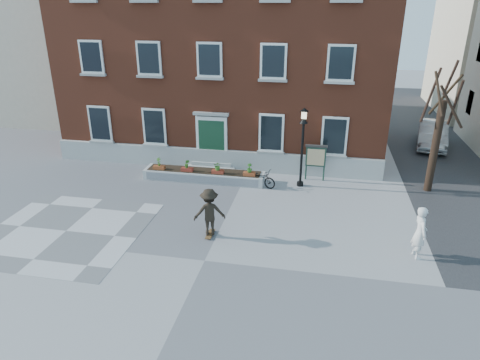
% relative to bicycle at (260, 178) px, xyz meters
% --- Properties ---
extents(ground, '(100.00, 100.00, 0.00)m').
position_rel_bicycle_xyz_m(ground, '(-0.91, -6.95, -0.46)').
color(ground, gray).
rests_on(ground, ground).
extents(checker_patch, '(6.00, 6.00, 0.01)m').
position_rel_bicycle_xyz_m(checker_patch, '(-6.91, -5.95, -0.45)').
color(checker_patch, slate).
rests_on(checker_patch, ground).
extents(distant_building, '(10.00, 12.00, 13.00)m').
position_rel_bicycle_xyz_m(distant_building, '(-18.91, 13.05, 6.04)').
color(distant_building, beige).
rests_on(distant_building, ground).
extents(bicycle, '(1.84, 1.20, 0.91)m').
position_rel_bicycle_xyz_m(bicycle, '(0.00, 0.00, 0.00)').
color(bicycle, black).
rests_on(bicycle, ground).
extents(parked_car, '(2.53, 5.00, 1.57)m').
position_rel_bicycle_xyz_m(parked_car, '(9.71, 8.40, 0.33)').
color(parked_car, '#AEB0B3').
rests_on(parked_car, ground).
extents(bystander, '(0.60, 0.79, 1.96)m').
position_rel_bicycle_xyz_m(bystander, '(6.47, -5.23, 0.52)').
color(bystander, silver).
rests_on(bystander, ground).
extents(brick_building, '(18.40, 10.85, 12.60)m').
position_rel_bicycle_xyz_m(brick_building, '(-2.91, 7.02, 5.84)').
color(brick_building, brown).
rests_on(brick_building, ground).
extents(planter_assembly, '(6.20, 1.12, 1.15)m').
position_rel_bicycle_xyz_m(planter_assembly, '(-2.90, 0.22, -0.15)').
color(planter_assembly, beige).
rests_on(planter_assembly, ground).
extents(bare_tree, '(1.83, 1.83, 6.16)m').
position_rel_bicycle_xyz_m(bare_tree, '(8.10, 1.06, 2.33)').
color(bare_tree, black).
rests_on(bare_tree, ground).
extents(lamp_post, '(0.40, 0.40, 3.93)m').
position_rel_bicycle_xyz_m(lamp_post, '(1.98, 0.45, 2.08)').
color(lamp_post, black).
rests_on(lamp_post, ground).
extents(notice_board, '(1.10, 0.16, 1.87)m').
position_rel_bicycle_xyz_m(notice_board, '(2.65, 1.34, 0.81)').
color(notice_board, '#172E22').
rests_on(notice_board, ground).
extents(skateboarder, '(1.38, 1.05, 1.97)m').
position_rel_bicycle_xyz_m(skateboarder, '(-1.17, -5.18, 0.56)').
color(skateboarder, brown).
rests_on(skateboarder, ground).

